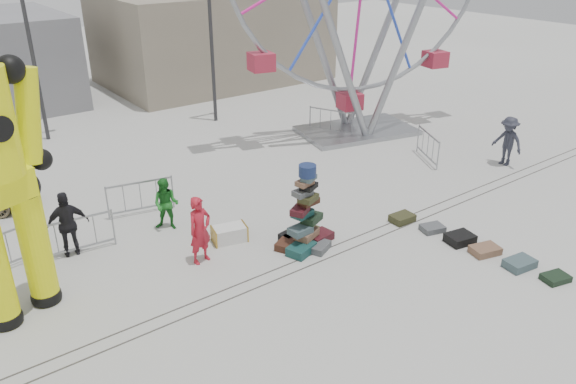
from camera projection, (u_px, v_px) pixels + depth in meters
ground at (363, 259)px, 15.06m from camera, size 90.00×90.00×0.00m
track_line_near at (348, 250)px, 15.49m from camera, size 40.00×0.04×0.01m
track_line_far at (338, 244)px, 15.78m from camera, size 40.00×0.04×0.01m
building_right at (213, 36)px, 32.32m from camera, size 12.00×8.00×5.00m
lamp_post_right at (212, 21)px, 24.28m from camera, size 1.41×0.25×8.00m
lamp_post_left at (30, 30)px, 21.94m from camera, size 1.41×0.25×8.00m
suitcase_tower at (305, 223)px, 15.48m from camera, size 1.80×1.56×2.42m
steamer_trunk at (229, 234)px, 15.87m from camera, size 1.06×0.77×0.45m
row_case_0 at (402, 218)px, 16.98m from camera, size 0.74×0.54×0.22m
row_case_1 at (432, 228)px, 16.45m from camera, size 0.77×0.66×0.17m
row_case_2 at (460, 238)px, 15.82m from camera, size 0.86×0.72×0.26m
row_case_3 at (485, 250)px, 15.29m from camera, size 0.89×0.71×0.21m
row_case_4 at (520, 263)px, 14.65m from camera, size 0.86×0.64×0.23m
row_case_5 at (556, 278)px, 14.11m from camera, size 0.76×0.62×0.16m
barricade_dummy_a at (9, 250)px, 14.43m from camera, size 1.98×0.51×1.10m
barricade_dummy_b at (76, 236)px, 15.08m from camera, size 2.00×0.29×1.10m
barricade_dummy_c at (141, 197)px, 17.28m from camera, size 1.98×0.50×1.10m
barricade_wheel_front at (428, 147)px, 21.35m from camera, size 1.02×1.82×1.10m
barricade_wheel_back at (331, 122)px, 24.17m from camera, size 0.90×1.87×1.10m
pedestrian_red at (200, 230)px, 14.59m from camera, size 0.75×0.57×1.87m
pedestrian_green at (166, 204)px, 16.31m from camera, size 0.97×0.96×1.58m
pedestrian_black at (68, 224)px, 14.90m from camera, size 1.15×0.64×1.86m
pedestrian_grey at (508, 141)px, 20.80m from camera, size 0.71×1.21×1.86m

